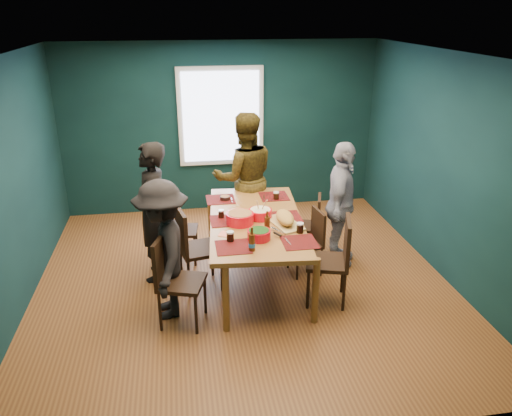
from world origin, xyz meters
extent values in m
cube|color=#965A2B|center=(0.00, 0.00, -0.01)|extent=(5.00, 5.00, 0.01)
cube|color=silver|center=(0.00, 0.00, 2.70)|extent=(5.00, 5.00, 0.01)
cube|color=#0E3031|center=(-2.50, 0.00, 1.35)|extent=(0.01, 5.00, 2.70)
cube|color=#0E3031|center=(2.50, 0.00, 1.35)|extent=(0.01, 5.00, 2.70)
cube|color=#0E3031|center=(0.00, 2.50, 1.35)|extent=(5.00, 0.01, 2.70)
cube|color=#0E3031|center=(0.00, -2.50, 1.35)|extent=(5.00, 0.01, 2.70)
cube|color=silver|center=(0.00, 2.47, 1.55)|extent=(1.35, 0.06, 1.55)
cube|color=#925F2B|center=(0.16, 0.02, 0.79)|extent=(1.26, 2.25, 0.05)
cylinder|color=#925F2B|center=(-0.31, -0.97, 0.38)|extent=(0.08, 0.08, 0.77)
cylinder|color=#925F2B|center=(0.64, -0.97, 0.38)|extent=(0.08, 0.08, 0.77)
cylinder|color=#925F2B|center=(-0.31, 1.02, 0.38)|extent=(0.08, 0.08, 0.77)
cylinder|color=#925F2B|center=(0.64, 1.02, 0.38)|extent=(0.08, 0.08, 0.77)
cube|color=black|center=(-0.72, 0.69, 0.43)|extent=(0.45, 0.45, 0.04)
cube|color=black|center=(-0.90, 0.71, 0.67)|extent=(0.09, 0.40, 0.44)
cylinder|color=black|center=(-0.91, 0.53, 0.21)|extent=(0.03, 0.03, 0.41)
cylinder|color=black|center=(-0.57, 0.49, 0.21)|extent=(0.03, 0.03, 0.41)
cylinder|color=black|center=(-0.87, 0.88, 0.21)|extent=(0.03, 0.03, 0.41)
cylinder|color=black|center=(-0.53, 0.84, 0.21)|extent=(0.03, 0.03, 0.41)
cube|color=black|center=(-0.51, -0.02, 0.50)|extent=(0.55, 0.55, 0.04)
cube|color=black|center=(-0.72, -0.07, 0.77)|extent=(0.14, 0.46, 0.51)
cylinder|color=black|center=(-0.67, -0.26, 0.24)|extent=(0.04, 0.04, 0.48)
cylinder|color=black|center=(-0.28, -0.18, 0.24)|extent=(0.04, 0.04, 0.48)
cylinder|color=black|center=(-0.75, 0.13, 0.24)|extent=(0.04, 0.04, 0.48)
cylinder|color=black|center=(-0.36, 0.21, 0.24)|extent=(0.04, 0.04, 0.48)
cube|color=black|center=(-0.75, -0.74, 0.48)|extent=(0.56, 0.56, 0.04)
cube|color=black|center=(-0.94, -0.68, 0.75)|extent=(0.18, 0.44, 0.49)
cylinder|color=black|center=(-0.99, -0.87, 0.23)|extent=(0.03, 0.03, 0.46)
cylinder|color=black|center=(-0.62, -0.98, 0.23)|extent=(0.03, 0.03, 0.46)
cylinder|color=black|center=(-0.87, -0.50, 0.23)|extent=(0.03, 0.03, 0.46)
cylinder|color=black|center=(-0.51, -0.62, 0.23)|extent=(0.03, 0.03, 0.46)
cube|color=black|center=(0.94, 0.62, 0.41)|extent=(0.47, 0.47, 0.04)
cube|color=black|center=(1.10, 0.57, 0.63)|extent=(0.14, 0.37, 0.41)
cylinder|color=black|center=(0.74, 0.51, 0.19)|extent=(0.03, 0.03, 0.39)
cylinder|color=black|center=(1.05, 0.41, 0.19)|extent=(0.03, 0.03, 0.39)
cylinder|color=black|center=(0.83, 0.82, 0.19)|extent=(0.03, 0.03, 0.39)
cylinder|color=black|center=(1.14, 0.72, 0.19)|extent=(0.03, 0.03, 0.39)
cube|color=black|center=(0.80, 0.11, 0.40)|extent=(0.42, 0.42, 0.04)
cube|color=black|center=(0.97, 0.13, 0.62)|extent=(0.09, 0.38, 0.41)
cylinder|color=black|center=(0.67, -0.07, 0.19)|extent=(0.03, 0.03, 0.38)
cylinder|color=black|center=(0.99, -0.03, 0.19)|extent=(0.03, 0.03, 0.38)
cylinder|color=black|center=(0.62, 0.25, 0.19)|extent=(0.03, 0.03, 0.38)
cylinder|color=black|center=(0.94, 0.29, 0.19)|extent=(0.03, 0.03, 0.38)
cube|color=black|center=(0.88, -0.57, 0.49)|extent=(0.57, 0.57, 0.04)
cube|color=black|center=(1.08, -0.63, 0.77)|extent=(0.17, 0.46, 0.51)
cylinder|color=black|center=(0.63, -0.71, 0.24)|extent=(0.04, 0.04, 0.47)
cylinder|color=black|center=(1.01, -0.82, 0.24)|extent=(0.04, 0.04, 0.47)
cylinder|color=black|center=(0.74, -0.33, 0.24)|extent=(0.04, 0.04, 0.47)
cylinder|color=black|center=(1.12, -0.44, 0.24)|extent=(0.04, 0.04, 0.47)
imported|color=black|center=(-1.05, 0.31, 0.87)|extent=(0.47, 0.66, 1.73)
imported|color=black|center=(0.20, 1.23, 0.93)|extent=(0.93, 0.74, 1.86)
imported|color=white|center=(1.30, 0.30, 0.82)|extent=(0.75, 1.04, 1.64)
imported|color=black|center=(-0.92, -0.54, 0.77)|extent=(0.63, 1.03, 1.55)
cylinder|color=red|center=(-0.04, -0.08, 0.89)|extent=(0.32, 0.32, 0.13)
cylinder|color=#47802E|center=(-0.04, -0.08, 0.94)|extent=(0.28, 0.28, 0.02)
cylinder|color=red|center=(0.22, 0.04, 0.88)|extent=(0.28, 0.28, 0.11)
cylinder|color=#F9F4CC|center=(0.22, 0.04, 0.93)|extent=(0.24, 0.24, 0.02)
cylinder|color=tan|center=(0.26, 0.04, 0.97)|extent=(0.08, 0.15, 0.22)
cylinder|color=tan|center=(0.19, 0.04, 0.97)|extent=(0.07, 0.15, 0.22)
cylinder|color=red|center=(0.11, -0.53, 0.87)|extent=(0.25, 0.25, 0.11)
cylinder|color=#194411|center=(0.11, -0.53, 0.92)|extent=(0.22, 0.22, 0.02)
cube|color=tan|center=(0.47, -0.18, 0.83)|extent=(0.40, 0.59, 0.02)
ellipsoid|color=#B78D41|center=(0.47, -0.18, 0.90)|extent=(0.30, 0.46, 0.13)
cube|color=silver|center=(0.34, -0.40, 0.85)|extent=(0.13, 0.20, 0.00)
cylinder|color=black|center=(0.32, -0.51, 0.86)|extent=(0.08, 0.11, 0.02)
sphere|color=#125014|center=(0.47, -0.30, 0.91)|extent=(0.04, 0.04, 0.04)
sphere|color=#125014|center=(0.47, -0.18, 0.91)|extent=(0.04, 0.04, 0.04)
sphere|color=#125014|center=(0.47, -0.06, 0.91)|extent=(0.04, 0.04, 0.04)
cylinder|color=black|center=(-0.14, 0.70, 0.85)|extent=(0.13, 0.13, 0.05)
cylinder|color=#47802E|center=(-0.14, 0.70, 0.87)|extent=(0.11, 0.11, 0.01)
cylinder|color=#47230C|center=(-0.01, -0.79, 0.92)|extent=(0.07, 0.07, 0.19)
cylinder|color=#47230C|center=(-0.01, -0.79, 1.05)|extent=(0.03, 0.03, 0.07)
cylinder|color=#1964B0|center=(-0.01, -0.79, 0.88)|extent=(0.07, 0.07, 0.04)
cylinder|color=#47230C|center=(0.23, -0.35, 0.91)|extent=(0.06, 0.06, 0.18)
cylinder|color=#47230C|center=(0.23, -0.35, 1.03)|extent=(0.03, 0.03, 0.07)
cylinder|color=black|center=(-0.21, -0.53, 0.88)|extent=(0.08, 0.08, 0.11)
cylinder|color=silver|center=(-0.21, -0.53, 0.93)|extent=(0.08, 0.08, 0.02)
cylinder|color=black|center=(0.59, -0.44, 0.88)|extent=(0.08, 0.08, 0.11)
cylinder|color=silver|center=(0.59, -0.44, 0.93)|extent=(0.08, 0.08, 0.02)
cylinder|color=black|center=(0.53, 0.61, 0.87)|extent=(0.07, 0.07, 0.10)
cylinder|color=silver|center=(0.53, 0.61, 0.92)|extent=(0.08, 0.08, 0.02)
cylinder|color=black|center=(-0.24, 0.12, 0.87)|extent=(0.07, 0.07, 0.10)
cylinder|color=silver|center=(-0.24, 0.12, 0.91)|extent=(0.07, 0.07, 0.01)
cube|color=#F57867|center=(0.48, 0.07, 0.82)|extent=(0.18, 0.18, 0.00)
cube|color=#F57867|center=(-0.24, -0.35, 0.82)|extent=(0.19, 0.19, 0.00)
cube|color=#F57867|center=(0.48, -0.68, 0.82)|extent=(0.20, 0.20, 0.00)
camera|label=1|loc=(-0.71, -5.35, 3.18)|focal=35.00mm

